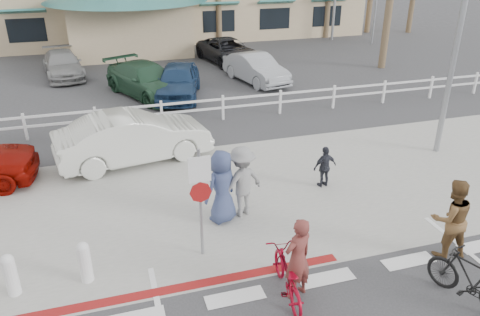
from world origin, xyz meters
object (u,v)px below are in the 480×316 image
object	(u,v)px
bike_red	(287,276)
car_white_sedan	(134,138)
bike_black	(471,279)
sign_post	(200,198)

from	to	relation	value
bike_red	car_white_sedan	bearing A→B (deg)	-66.63
bike_red	bike_black	bearing A→B (deg)	166.41
sign_post	bike_red	distance (m)	2.43
bike_red	bike_black	distance (m)	3.52
sign_post	bike_black	distance (m)	5.58
sign_post	car_white_sedan	bearing A→B (deg)	100.01
bike_black	car_white_sedan	size ratio (longest dim) A/B	0.37
sign_post	bike_black	size ratio (longest dim) A/B	1.60
sign_post	bike_red	world-z (taller)	sign_post
sign_post	bike_black	world-z (taller)	sign_post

